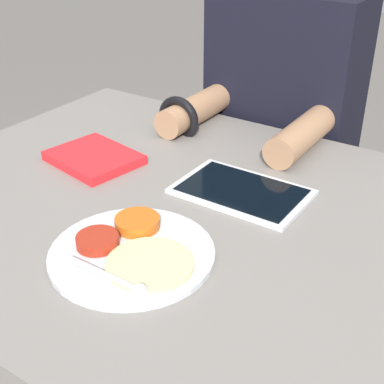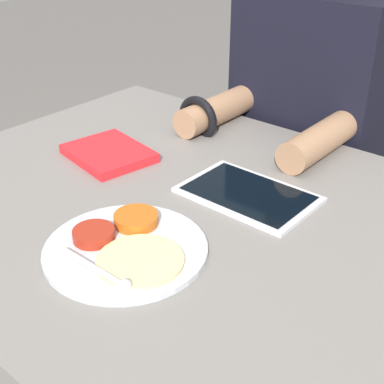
{
  "view_description": "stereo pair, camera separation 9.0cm",
  "coord_description": "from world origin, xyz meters",
  "px_view_note": "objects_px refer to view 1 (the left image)",
  "views": [
    {
      "loc": [
        0.51,
        -0.69,
        1.25
      ],
      "look_at": [
        0.08,
        -0.04,
        0.81
      ],
      "focal_mm": 50.0,
      "sensor_mm": 36.0,
      "label": 1
    },
    {
      "loc": [
        0.58,
        -0.64,
        1.25
      ],
      "look_at": [
        0.08,
        -0.04,
        0.81
      ],
      "focal_mm": 50.0,
      "sensor_mm": 36.0,
      "label": 2
    }
  ],
  "objects_px": {
    "tablet_device": "(242,191)",
    "person_diner": "(277,165)",
    "thali_tray": "(131,251)",
    "red_notebook": "(94,158)"
  },
  "relations": [
    {
      "from": "thali_tray",
      "to": "red_notebook",
      "type": "relative_size",
      "value": 1.3
    },
    {
      "from": "thali_tray",
      "to": "tablet_device",
      "type": "height_order",
      "value": "thali_tray"
    },
    {
      "from": "person_diner",
      "to": "thali_tray",
      "type": "bearing_deg",
      "value": -83.76
    },
    {
      "from": "thali_tray",
      "to": "red_notebook",
      "type": "xyz_separation_m",
      "value": [
        -0.28,
        0.22,
        -0.0
      ]
    },
    {
      "from": "thali_tray",
      "to": "tablet_device",
      "type": "distance_m",
      "value": 0.28
    },
    {
      "from": "red_notebook",
      "to": "tablet_device",
      "type": "distance_m",
      "value": 0.33
    },
    {
      "from": "tablet_device",
      "to": "person_diner",
      "type": "distance_m",
      "value": 0.5
    },
    {
      "from": "thali_tray",
      "to": "red_notebook",
      "type": "height_order",
      "value": "thali_tray"
    },
    {
      "from": "person_diner",
      "to": "tablet_device",
      "type": "bearing_deg",
      "value": -74.1
    },
    {
      "from": "tablet_device",
      "to": "person_diner",
      "type": "relative_size",
      "value": 0.2
    }
  ]
}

